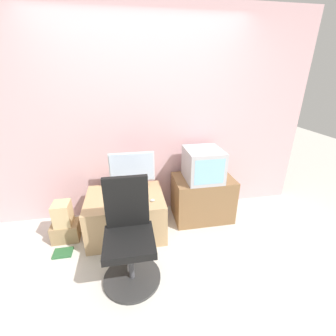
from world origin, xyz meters
TOP-DOWN VIEW (x-y plane):
  - ground_plane at (0.00, 0.00)m, footprint 12.00×12.00m
  - wall_back at (0.00, 1.32)m, footprint 4.40×0.05m
  - desk at (-0.30, 0.83)m, footprint 0.91×0.70m
  - side_stand at (0.72, 0.98)m, footprint 0.77×0.52m
  - main_monitor at (-0.19, 1.02)m, footprint 0.55×0.20m
  - keyboard at (-0.21, 0.68)m, footprint 0.32×0.13m
  - mouse at (0.01, 0.65)m, footprint 0.05×0.04m
  - crt_tv at (0.69, 0.95)m, footprint 0.44×0.48m
  - office_chair at (-0.27, 0.15)m, footprint 0.55×0.55m
  - cardboard_box_lower at (-1.02, 0.82)m, footprint 0.31×0.23m
  - cardboard_box_upper at (-1.02, 0.82)m, footprint 0.19×0.21m
  - book at (-1.02, 0.56)m, footprint 0.20×0.15m

SIDE VIEW (x-z plane):
  - ground_plane at x=0.00m, z-range 0.00..0.00m
  - book at x=-1.02m, z-range 0.00..0.02m
  - cardboard_box_lower at x=-1.02m, z-range 0.00..0.22m
  - desk at x=-0.30m, z-range 0.00..0.51m
  - side_stand at x=0.72m, z-range 0.00..0.59m
  - cardboard_box_upper at x=-1.02m, z-range 0.22..0.49m
  - office_chair at x=-0.27m, z-range -0.08..0.93m
  - keyboard at x=-0.21m, z-range 0.51..0.52m
  - mouse at x=0.01m, z-range 0.51..0.54m
  - main_monitor at x=-0.19m, z-range 0.51..0.98m
  - crt_tv at x=0.69m, z-range 0.59..0.99m
  - wall_back at x=0.00m, z-range 0.00..2.60m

